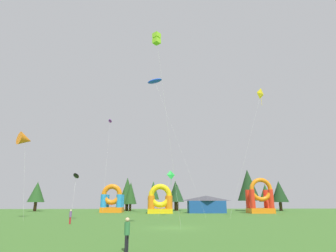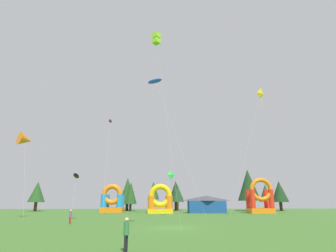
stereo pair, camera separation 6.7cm
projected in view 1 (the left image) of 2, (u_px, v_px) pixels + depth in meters
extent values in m
plane|color=#3D6B28|center=(173.00, 228.00, 27.98)|extent=(120.00, 120.00, 0.00)
cube|color=#8CD826|center=(157.00, 41.00, 29.12)|extent=(0.94, 0.94, 0.53)
cube|color=#8CD826|center=(157.00, 36.00, 29.28)|extent=(0.94, 0.94, 0.53)
cylinder|color=silver|center=(168.00, 130.00, 28.08)|extent=(2.62, 2.73, 19.25)
pyramid|color=green|center=(171.00, 175.00, 48.74)|extent=(1.22, 0.86, 1.17)
cylinder|color=green|center=(171.00, 180.00, 48.61)|extent=(0.04, 0.04, 1.60)
cylinder|color=silver|center=(165.00, 195.00, 48.25)|extent=(2.20, 0.80, 6.93)
pyramid|color=yellow|center=(261.00, 94.00, 44.25)|extent=(1.31, 1.09, 1.27)
cylinder|color=yellow|center=(261.00, 100.00, 44.08)|extent=(0.04, 0.04, 1.97)
cylinder|color=silver|center=(246.00, 154.00, 42.31)|extent=(5.90, 1.20, 19.15)
ellipsoid|color=purple|center=(110.00, 121.00, 61.85)|extent=(0.96, 2.07, 0.73)
cylinder|color=silver|center=(106.00, 163.00, 56.21)|extent=(0.57, 6.44, 19.80)
cone|color=orange|center=(25.00, 140.00, 43.12)|extent=(2.94, 2.94, 2.28)
cylinder|color=silver|center=(24.00, 177.00, 40.57)|extent=(2.28, 2.25, 11.83)
ellipsoid|color=black|center=(76.00, 176.00, 40.19)|extent=(1.22, 2.35, 1.09)
cylinder|color=silver|center=(74.00, 197.00, 38.53)|extent=(0.29, 1.82, 6.12)
ellipsoid|color=blue|center=(155.00, 81.00, 53.34)|extent=(3.22, 2.51, 1.01)
cylinder|color=silver|center=(178.00, 142.00, 48.14)|extent=(8.38, 4.52, 24.91)
cylinder|color=black|center=(127.00, 243.00, 15.21)|extent=(0.17, 0.17, 0.87)
cylinder|color=black|center=(126.00, 244.00, 15.06)|extent=(0.17, 0.17, 0.87)
cylinder|color=#33723F|center=(127.00, 228.00, 15.34)|extent=(0.41, 0.41, 0.69)
sphere|color=#D8AD84|center=(127.00, 220.00, 15.46)|extent=(0.24, 0.24, 0.24)
cylinder|color=#B21E26|center=(70.00, 221.00, 32.38)|extent=(0.16, 0.16, 0.79)
cylinder|color=#B21E26|center=(70.00, 221.00, 32.28)|extent=(0.16, 0.16, 0.79)
cylinder|color=#724C8C|center=(71.00, 214.00, 32.51)|extent=(0.39, 0.39, 0.62)
sphere|color=beige|center=(71.00, 211.00, 32.62)|extent=(0.21, 0.21, 0.21)
cube|color=yellow|center=(160.00, 211.00, 57.94)|extent=(5.09, 4.99, 0.93)
cylinder|color=orange|center=(151.00, 202.00, 56.58)|extent=(1.40, 1.40, 2.61)
cylinder|color=orange|center=(169.00, 202.00, 56.74)|extent=(1.40, 1.40, 2.61)
cylinder|color=orange|center=(151.00, 202.00, 60.05)|extent=(1.40, 1.40, 2.61)
cylinder|color=orange|center=(168.00, 202.00, 60.21)|extent=(1.40, 1.40, 2.61)
torus|color=yellow|center=(160.00, 196.00, 56.99)|extent=(4.81, 1.12, 4.81)
cube|color=orange|center=(260.00, 211.00, 57.90)|extent=(4.99, 3.80, 1.03)
cylinder|color=red|center=(252.00, 199.00, 57.12)|extent=(1.06, 1.06, 3.78)
cylinder|color=red|center=(271.00, 199.00, 57.29)|extent=(1.06, 1.06, 3.78)
cylinder|color=red|center=(248.00, 199.00, 59.76)|extent=(1.06, 1.06, 3.78)
cylinder|color=red|center=(266.00, 199.00, 59.93)|extent=(1.06, 1.06, 3.78)
torus|color=orange|center=(261.00, 189.00, 57.69)|extent=(4.78, 0.85, 4.78)
cube|color=orange|center=(112.00, 210.00, 61.81)|extent=(4.76, 4.83, 1.11)
cylinder|color=#268CD8|center=(104.00, 201.00, 60.55)|extent=(1.33, 1.33, 2.77)
cylinder|color=#268CD8|center=(119.00, 201.00, 60.70)|extent=(1.33, 1.33, 2.77)
cylinder|color=#268CD8|center=(106.00, 201.00, 63.92)|extent=(1.33, 1.33, 2.77)
cylinder|color=#268CD8|center=(121.00, 201.00, 64.07)|extent=(1.33, 1.33, 2.77)
torus|color=orange|center=(112.00, 194.00, 60.98)|extent=(4.49, 1.07, 4.49)
cube|color=#19478C|center=(206.00, 207.00, 59.39)|extent=(7.88, 3.47, 2.53)
pyramid|color=#3F3F47|center=(206.00, 198.00, 59.85)|extent=(7.88, 3.47, 1.07)
cylinder|color=#4C331E|center=(35.00, 207.00, 67.84)|extent=(0.73, 0.73, 2.16)
cone|color=#234C1E|center=(37.00, 192.00, 68.76)|extent=(4.04, 4.04, 4.95)
cylinder|color=#4C331E|center=(127.00, 207.00, 70.35)|extent=(0.76, 0.76, 1.64)
cone|color=#234C1E|center=(127.00, 191.00, 71.43)|extent=(4.22, 4.22, 6.69)
cylinder|color=#4C331E|center=(130.00, 207.00, 69.26)|extent=(0.57, 0.57, 1.70)
cone|color=#234C1E|center=(131.00, 193.00, 70.17)|extent=(3.17, 3.17, 5.43)
cylinder|color=#4C331E|center=(153.00, 205.00, 68.55)|extent=(0.53, 0.53, 2.77)
cone|color=#234C1E|center=(153.00, 190.00, 69.48)|extent=(2.94, 2.94, 4.45)
cylinder|color=#4C331E|center=(175.00, 205.00, 72.45)|extent=(0.62, 0.62, 2.56)
cone|color=#193819|center=(175.00, 190.00, 73.44)|extent=(3.45, 3.45, 5.11)
cylinder|color=#4C331E|center=(177.00, 206.00, 70.82)|extent=(0.64, 0.64, 2.20)
cone|color=#1E4221|center=(177.00, 193.00, 71.68)|extent=(3.56, 3.56, 4.44)
cylinder|color=#4C331E|center=(249.00, 206.00, 70.22)|extent=(1.02, 1.02, 2.49)
cone|color=#193819|center=(248.00, 185.00, 71.56)|extent=(5.64, 5.64, 7.92)
cylinder|color=#4C331E|center=(267.00, 206.00, 68.68)|extent=(0.58, 0.58, 2.24)
cone|color=#234C1E|center=(265.00, 193.00, 69.52)|extent=(3.24, 3.24, 4.31)
cylinder|color=#4C331E|center=(281.00, 206.00, 70.34)|extent=(0.76, 0.76, 2.17)
cone|color=#193819|center=(279.00, 191.00, 71.30)|extent=(4.24, 4.24, 5.28)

